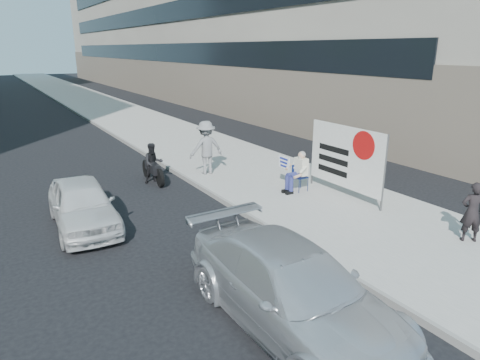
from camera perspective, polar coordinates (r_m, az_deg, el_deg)
ground at (r=10.18m, az=-1.22°, el=-9.58°), size 160.00×160.00×0.00m
near_sidewalk at (r=29.50m, az=-14.21°, el=7.88°), size 5.00×120.00×0.15m
seated_protester at (r=13.76m, az=7.64°, el=1.39°), size 0.83×1.11×1.31m
jogger at (r=15.63m, az=-4.53°, el=4.33°), size 1.31×0.82×1.94m
pedestrian_woman at (r=11.49m, az=28.55°, el=-3.76°), size 0.64×0.60×1.47m
protest_banner at (r=13.43m, az=13.90°, el=2.97°), size 0.08×3.06×2.20m
parked_sedan at (r=7.47m, az=6.92°, el=-14.19°), size 2.00×4.88×1.41m
white_sedan_near at (r=12.04m, az=-20.27°, el=-3.03°), size 1.69×3.82×1.28m
motorcycle at (r=15.38m, az=-11.51°, el=1.97°), size 0.73×2.05×1.42m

